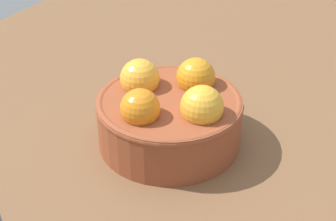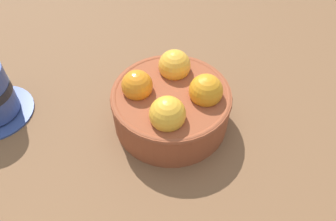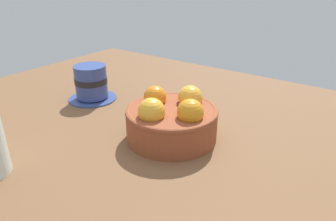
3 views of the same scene
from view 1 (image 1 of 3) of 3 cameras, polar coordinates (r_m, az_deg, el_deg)
ground_plane at (r=58.29cm, az=0.15°, el=-5.43°), size 115.40×85.81×4.88cm
terracotta_bowl at (r=54.74cm, az=0.18°, el=-0.34°), size 16.02×16.02×8.68cm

